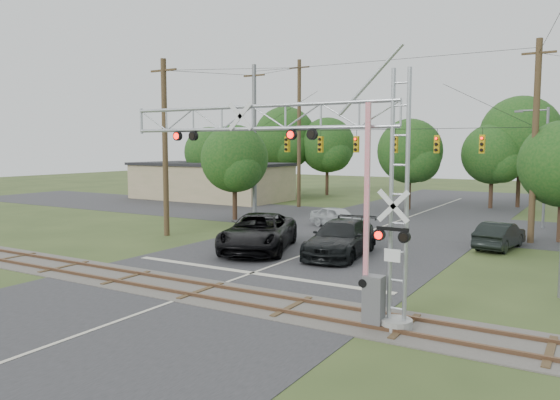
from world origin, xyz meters
The scene contains 14 objects.
ground centered at (0.00, 0.00, 0.00)m, with size 160.00×160.00×0.00m, color #33441F.
road_main centered at (0.00, 10.00, 0.01)m, with size 14.00×90.00×0.02m, color #2A2A2C.
road_cross centered at (0.00, 24.00, 0.01)m, with size 90.00×12.00×0.02m, color #2A2A2C.
railroad_track centered at (0.00, 2.00, 0.03)m, with size 90.00×3.20×0.17m.
crossing_gantry centered at (4.57, 1.63, 4.80)m, with size 11.00×1.00×7.82m.
traffic_signal_span centered at (0.91, 20.00, 5.74)m, with size 19.34×0.36×11.50m.
pickup_black centered at (-2.65, 10.04, 0.98)m, with size 3.24×7.02×1.95m, color black.
car_dark centered at (1.70, 11.00, 0.90)m, with size 2.51×6.18×1.79m, color black.
sedan_silver centered at (-2.57, 19.79, 0.71)m, with size 1.67×4.15×1.42m, color #B3B8BC.
suv_dark centered at (8.26, 17.22, 0.73)m, with size 1.55×4.45×1.47m, color black.
commercial_building centered at (-22.37, 31.04, 1.92)m, with size 16.53×8.70×3.82m.
streetlight centered at (9.37, 26.61, 4.54)m, with size 2.16×0.23×8.11m.
utility_poles centered at (2.59, 23.13, 6.07)m, with size 24.78×29.10×13.19m.
treeline centered at (-0.32, 35.20, 5.69)m, with size 51.49×27.91×10.06m.
Camera 1 is at (13.06, -13.91, 5.56)m, focal length 35.00 mm.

